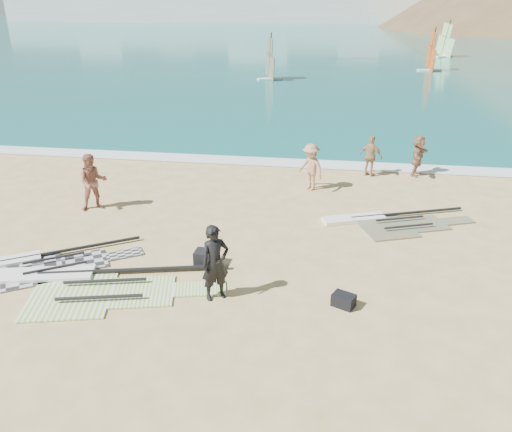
# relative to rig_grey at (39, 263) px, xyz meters

# --- Properties ---
(ground) EXTENTS (300.00, 300.00, 0.00)m
(ground) POSITION_rel_rig_grey_xyz_m (4.47, -2.00, -0.05)
(ground) COLOR #E0C183
(ground) RESTS_ON ground
(sea) EXTENTS (300.00, 240.00, 0.06)m
(sea) POSITION_rel_rig_grey_xyz_m (4.47, 130.00, -0.05)
(sea) COLOR #0C5A55
(sea) RESTS_ON ground
(surf_line) EXTENTS (300.00, 1.20, 0.04)m
(surf_line) POSITION_rel_rig_grey_xyz_m (4.47, 10.30, -0.05)
(surf_line) COLOR white
(surf_line) RESTS_ON ground
(far_town) EXTENTS (160.00, 8.00, 12.00)m
(far_town) POSITION_rel_rig_grey_xyz_m (-11.25, 148.00, 4.45)
(far_town) COLOR white
(far_town) RESTS_ON ground
(rig_grey) EXTENTS (4.72, 3.46, 0.19)m
(rig_grey) POSITION_rel_rig_grey_xyz_m (0.00, 0.00, 0.00)
(rig_grey) COLOR #262629
(rig_grey) RESTS_ON ground
(rig_green) EXTENTS (6.36, 3.24, 0.20)m
(rig_green) POSITION_rel_rig_grey_xyz_m (1.81, -0.81, 0.00)
(rig_green) COLOR #88CC36
(rig_green) RESTS_ON ground
(rig_orange) EXTENTS (5.07, 3.00, 0.20)m
(rig_orange) POSITION_rel_rig_grey_xyz_m (9.79, 4.34, 0.00)
(rig_orange) COLOR #EB4D06
(rig_orange) RESTS_ON ground
(gear_bag_near) EXTENTS (0.65, 0.49, 0.40)m
(gear_bag_near) POSITION_rel_rig_grey_xyz_m (4.60, 0.76, 0.15)
(gear_bag_near) COLOR black
(gear_bag_near) RESTS_ON ground
(gear_bag_far) EXTENTS (0.63, 0.55, 0.31)m
(gear_bag_far) POSITION_rel_rig_grey_xyz_m (8.35, -0.76, 0.11)
(gear_bag_far) COLOR black
(gear_bag_far) RESTS_ON ground
(person_wetsuit) EXTENTS (0.84, 0.78, 1.93)m
(person_wetsuit) POSITION_rel_rig_grey_xyz_m (5.24, -0.86, 0.92)
(person_wetsuit) COLOR black
(person_wetsuit) RESTS_ON ground
(beachgoer_left) EXTENTS (1.22, 1.14, 2.00)m
(beachgoer_left) POSITION_rel_rig_grey_xyz_m (-0.19, 4.03, 0.95)
(beachgoer_left) COLOR #9A5D4C
(beachgoer_left) RESTS_ON ground
(beachgoer_mid) EXTENTS (1.32, 1.28, 1.81)m
(beachgoer_mid) POSITION_rel_rig_grey_xyz_m (7.12, 7.13, 0.86)
(beachgoer_mid) COLOR tan
(beachgoer_mid) RESTS_ON ground
(beachgoer_back) EXTENTS (1.07, 0.83, 1.69)m
(beachgoer_back) POSITION_rel_rig_grey_xyz_m (9.49, 9.14, 0.80)
(beachgoer_back) COLOR tan
(beachgoer_back) RESTS_ON ground
(beachgoer_right) EXTENTS (1.03, 1.65, 1.70)m
(beachgoer_right) POSITION_rel_rig_grey_xyz_m (11.41, 9.50, 0.80)
(beachgoer_right) COLOR #9D7055
(beachgoer_right) RESTS_ON ground
(windsurfer_left) EXTENTS (2.34, 2.56, 4.14)m
(windsurfer_left) POSITION_rel_rig_grey_xyz_m (2.03, 35.05, 1.18)
(windsurfer_left) COLOR white
(windsurfer_left) RESTS_ON ground
(windsurfer_centre) EXTENTS (2.42, 2.86, 4.30)m
(windsurfer_centre) POSITION_rel_rig_grey_xyz_m (17.35, 43.47, 1.21)
(windsurfer_centre) COLOR white
(windsurfer_centre) RESTS_ON ground
(windsurfer_right) EXTENTS (2.42, 2.48, 4.50)m
(windsurfer_right) POSITION_rel_rig_grey_xyz_m (21.28, 57.40, 1.26)
(windsurfer_right) COLOR white
(windsurfer_right) RESTS_ON ground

